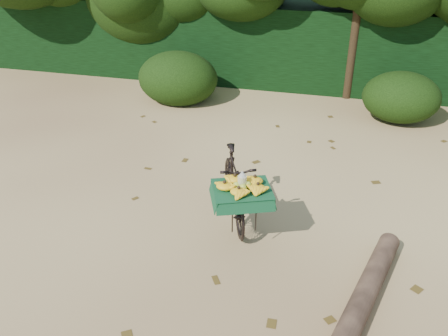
# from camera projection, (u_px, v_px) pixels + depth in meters

# --- Properties ---
(ground) EXTENTS (80.00, 80.00, 0.00)m
(ground) POSITION_uv_depth(u_px,v_px,m) (290.00, 240.00, 5.93)
(ground) COLOR #D3BC70
(ground) RESTS_ON ground
(vendor_bicycle) EXTENTS (1.15, 1.75, 0.95)m
(vendor_bicycle) POSITION_uv_depth(u_px,v_px,m) (234.00, 186.00, 6.15)
(vendor_bicycle) COLOR black
(vendor_bicycle) RESTS_ON ground
(fallen_log) EXTENTS (1.12, 3.22, 0.24)m
(fallen_log) POSITION_uv_depth(u_px,v_px,m) (347.00, 333.00, 4.47)
(fallen_log) COLOR brown
(fallen_log) RESTS_ON ground
(hedge_backdrop) EXTENTS (26.00, 1.80, 1.80)m
(hedge_backdrop) POSITION_uv_depth(u_px,v_px,m) (330.00, 46.00, 10.85)
(hedge_backdrop) COLOR black
(hedge_backdrop) RESTS_ON ground
(tree_row) EXTENTS (14.50, 2.00, 4.00)m
(tree_row) POSITION_uv_depth(u_px,v_px,m) (301.00, 0.00, 9.79)
(tree_row) COLOR black
(tree_row) RESTS_ON ground
(bush_clumps) EXTENTS (8.80, 1.70, 0.90)m
(bush_clumps) POSITION_uv_depth(u_px,v_px,m) (347.00, 95.00, 9.26)
(bush_clumps) COLOR black
(bush_clumps) RESTS_ON ground
(leaf_litter) EXTENTS (7.00, 7.30, 0.01)m
(leaf_litter) POSITION_uv_depth(u_px,v_px,m) (297.00, 211.00, 6.48)
(leaf_litter) COLOR #4D3A14
(leaf_litter) RESTS_ON ground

